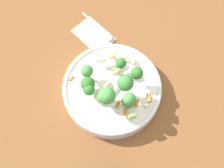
{
  "coord_description": "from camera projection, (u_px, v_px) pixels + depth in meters",
  "views": [
    {
      "loc": [
        -0.12,
        -0.28,
        0.76
      ],
      "look_at": [
        0.0,
        0.0,
        0.07
      ],
      "focal_mm": 42.0,
      "sensor_mm": 36.0,
      "label": 1
    }
  ],
  "objects": [
    {
      "name": "napkin",
      "position": [
        93.0,
        35.0,
        0.9
      ],
      "size": [
        0.13,
        0.16,
        0.01
      ],
      "color": "beige",
      "rests_on": "ground_plane"
    },
    {
      "name": "pasta_salad",
      "position": [
        112.0,
        86.0,
        0.72
      ],
      "size": [
        0.21,
        0.22,
        0.1
      ],
      "color": "#8CB766",
      "rests_on": "bowl"
    },
    {
      "name": "ground_plane",
      "position": [
        112.0,
        92.0,
        0.82
      ],
      "size": [
        3.0,
        3.0,
        0.0
      ],
      "primitive_type": "plane",
      "color": "brown"
    },
    {
      "name": "spoon",
      "position": [
        103.0,
        32.0,
        0.9
      ],
      "size": [
        0.07,
        0.15,
        0.01
      ],
      "rotation": [
        0.0,
        0.0,
        11.33
      ],
      "color": "silver",
      "rests_on": "napkin"
    },
    {
      "name": "bowl",
      "position": [
        112.0,
        89.0,
        0.79
      ],
      "size": [
        0.3,
        0.3,
        0.05
      ],
      "color": "white",
      "rests_on": "ground_plane"
    }
  ]
}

